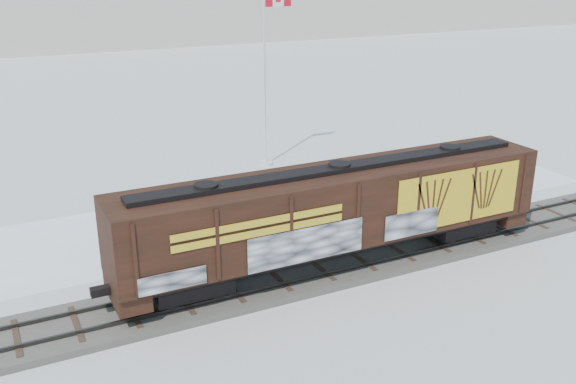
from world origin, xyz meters
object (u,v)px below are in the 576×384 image
hopper_railcar (338,209)px  flagpole (267,103)px  car_white (225,215)px  car_dark (364,185)px  car_silver (208,206)px

hopper_railcar → flagpole: 15.66m
hopper_railcar → car_white: bearing=113.2°
car_dark → flagpole: bearing=29.6°
car_silver → hopper_railcar: bearing=-161.7°
car_white → car_dark: (8.62, 0.77, -0.03)m
car_white → car_dark: 8.65m
hopper_railcar → flagpole: size_ratio=1.72×
flagpole → car_dark: size_ratio=2.35×
hopper_railcar → flagpole: flagpole is taller
car_silver → car_dark: car_silver is taller
hopper_railcar → car_dark: 9.44m
hopper_railcar → car_white: hopper_railcar is taller
flagpole → car_white: flagpole is taller
car_dark → car_white: bearing=109.6°
hopper_railcar → car_dark: bearing=49.9°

